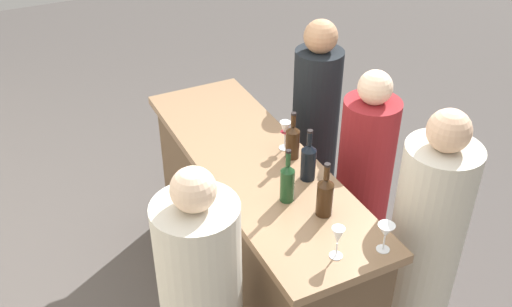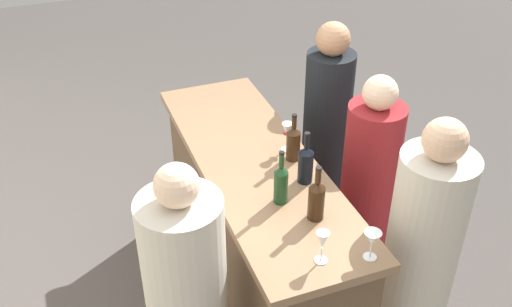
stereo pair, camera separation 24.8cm
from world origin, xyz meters
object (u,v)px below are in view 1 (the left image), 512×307
(wine_bottle_second_right_amber_brown, at_px, (293,141))
(wine_glass_near_right, at_px, (338,237))
(wine_glass_near_left, at_px, (386,232))
(wine_glass_near_center, at_px, (285,130))
(wine_bottle_second_left_olive_green, at_px, (287,182))
(person_left_guest, at_px, (363,184))
(wine_bottle_leftmost_amber_brown, at_px, (325,195))
(wine_bottle_center_near_black, at_px, (308,161))
(person_center_guest, at_px, (315,128))
(person_right_guest, at_px, (424,247))

(wine_bottle_second_right_amber_brown, relative_size, wine_glass_near_right, 1.73)
(wine_glass_near_left, bearing_deg, wine_glass_near_center, 0.04)
(wine_bottle_second_left_olive_green, distance_m, person_left_guest, 0.87)
(wine_bottle_leftmost_amber_brown, relative_size, wine_glass_near_right, 1.81)
(wine_bottle_center_near_black, xyz_separation_m, wine_glass_near_right, (-0.57, 0.18, 0.00))
(wine_glass_near_left, bearing_deg, wine_glass_near_right, 74.62)
(wine_bottle_second_left_olive_green, distance_m, wine_glass_near_center, 0.48)
(wine_bottle_leftmost_amber_brown, relative_size, wine_bottle_second_right_amber_brown, 1.05)
(wine_glass_near_center, bearing_deg, wine_glass_near_right, 166.31)
(wine_glass_near_right, bearing_deg, person_left_guest, -43.40)
(wine_bottle_center_near_black, bearing_deg, wine_bottle_leftmost_amber_brown, 165.05)
(wine_glass_near_center, relative_size, person_left_guest, 0.12)
(wine_bottle_second_left_olive_green, relative_size, wine_glass_near_left, 2.05)
(wine_bottle_leftmost_amber_brown, distance_m, wine_glass_near_right, 0.30)
(wine_glass_near_left, bearing_deg, wine_bottle_second_right_amber_brown, 0.38)
(person_center_guest, bearing_deg, person_right_guest, 86.36)
(wine_glass_near_center, bearing_deg, wine_bottle_center_near_black, 174.48)
(person_left_guest, bearing_deg, wine_bottle_second_left_olive_green, 1.40)
(wine_bottle_leftmost_amber_brown, bearing_deg, person_center_guest, -29.71)
(wine_bottle_leftmost_amber_brown, distance_m, person_left_guest, 0.87)
(wine_bottle_center_near_black, relative_size, wine_bottle_second_right_amber_brown, 1.05)
(wine_bottle_leftmost_amber_brown, distance_m, wine_bottle_second_left_olive_green, 0.21)
(wine_bottle_leftmost_amber_brown, height_order, wine_glass_near_right, wine_bottle_leftmost_amber_brown)
(wine_bottle_center_near_black, bearing_deg, wine_bottle_second_right_amber_brown, -6.65)
(wine_glass_near_center, relative_size, person_center_guest, 0.12)
(wine_glass_near_left, relative_size, person_right_guest, 0.10)
(wine_glass_near_right, bearing_deg, wine_bottle_leftmost_amber_brown, -20.91)
(wine_bottle_center_near_black, relative_size, person_center_guest, 0.20)
(person_right_guest, bearing_deg, person_center_guest, -105.17)
(wine_bottle_second_right_amber_brown, relative_size, wine_glass_near_left, 1.94)
(person_left_guest, bearing_deg, wine_bottle_leftmost_amber_brown, 17.23)
(wine_glass_near_left, xyz_separation_m, wine_glass_near_center, (0.94, 0.00, 0.01))
(wine_glass_near_right, xyz_separation_m, person_right_guest, (0.09, -0.63, -0.40))
(wine_bottle_leftmost_amber_brown, height_order, person_center_guest, person_center_guest)
(wine_bottle_leftmost_amber_brown, relative_size, person_right_guest, 0.20)
(wine_bottle_leftmost_amber_brown, height_order, person_right_guest, person_right_guest)
(wine_bottle_leftmost_amber_brown, xyz_separation_m, wine_bottle_second_left_olive_green, (0.18, 0.11, 0.00))
(wine_bottle_leftmost_amber_brown, relative_size, wine_glass_near_left, 2.03)
(wine_bottle_second_left_olive_green, height_order, wine_bottle_second_right_amber_brown, wine_bottle_second_left_olive_green)
(wine_bottle_leftmost_amber_brown, distance_m, wine_bottle_center_near_black, 0.30)
(wine_bottle_second_right_amber_brown, distance_m, person_right_guest, 0.90)
(wine_bottle_second_right_amber_brown, relative_size, person_left_guest, 0.20)
(wine_glass_near_center, xyz_separation_m, person_right_guest, (-0.78, -0.42, -0.40))
(wine_bottle_center_near_black, xyz_separation_m, person_center_guest, (0.82, -0.56, -0.40))
(wine_bottle_second_left_olive_green, height_order, wine_glass_near_right, wine_bottle_second_left_olive_green)
(wine_bottle_second_left_olive_green, bearing_deg, person_right_guest, -119.54)
(wine_bottle_leftmost_amber_brown, height_order, wine_glass_near_center, wine_bottle_leftmost_amber_brown)
(wine_bottle_leftmost_amber_brown, xyz_separation_m, wine_glass_near_left, (-0.34, -0.11, -0.00))
(wine_bottle_center_near_black, xyz_separation_m, person_right_guest, (-0.47, -0.45, -0.40))
(person_left_guest, bearing_deg, person_right_guest, 63.82)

